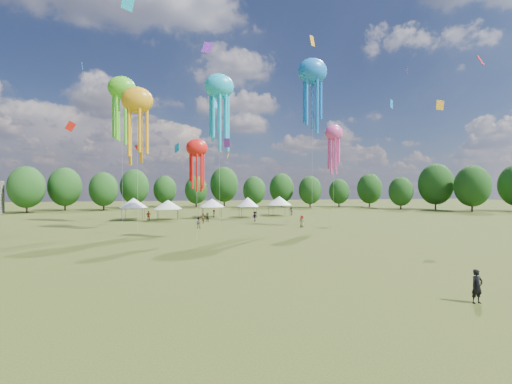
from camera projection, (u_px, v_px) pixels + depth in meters
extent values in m
plane|color=#384416|center=(337.00, 306.00, 18.41)|extent=(300.00, 300.00, 0.00)
imported|color=black|center=(477.00, 286.00, 18.90)|extent=(0.70, 0.47, 1.88)
imported|color=gray|center=(198.00, 223.00, 53.29)|extent=(0.94, 0.79, 1.74)
imported|color=gray|center=(214.00, 213.00, 73.48)|extent=(0.62, 0.86, 1.64)
imported|color=gray|center=(291.00, 211.00, 78.47)|extent=(0.88, 1.02, 1.81)
imported|color=gray|center=(255.00, 216.00, 64.52)|extent=(1.38, 1.17, 1.86)
imported|color=gray|center=(148.00, 216.00, 66.06)|extent=(1.11, 0.52, 1.85)
imported|color=gray|center=(207.00, 217.00, 63.97)|extent=(1.48, 1.44, 1.69)
imported|color=gray|center=(203.00, 218.00, 60.86)|extent=(0.59, 0.73, 1.74)
imported|color=gray|center=(302.00, 221.00, 55.06)|extent=(1.06, 1.07, 1.87)
cylinder|color=#47474C|center=(122.00, 215.00, 66.03)|extent=(0.08, 0.08, 2.29)
cylinder|color=#47474C|center=(125.00, 213.00, 69.71)|extent=(0.08, 0.08, 2.29)
cylinder|color=#47474C|center=(142.00, 214.00, 66.79)|extent=(0.08, 0.08, 2.29)
cylinder|color=#47474C|center=(145.00, 213.00, 70.47)|extent=(0.08, 0.08, 2.29)
cube|color=white|center=(134.00, 208.00, 68.24)|extent=(4.16, 4.16, 0.10)
cone|color=white|center=(134.00, 203.00, 68.22)|extent=(5.41, 5.41, 1.96)
cylinder|color=#47474C|center=(157.00, 215.00, 65.55)|extent=(0.08, 0.08, 2.07)
cylinder|color=#47474C|center=(159.00, 214.00, 69.28)|extent=(0.08, 0.08, 2.07)
cylinder|color=#47474C|center=(178.00, 215.00, 66.32)|extent=(0.08, 0.08, 2.07)
cylinder|color=#47474C|center=(178.00, 214.00, 70.05)|extent=(0.08, 0.08, 2.07)
cube|color=white|center=(168.00, 209.00, 67.78)|extent=(4.21, 4.21, 0.10)
cone|color=white|center=(168.00, 204.00, 67.77)|extent=(5.47, 5.47, 1.77)
cylinder|color=#47474C|center=(203.00, 213.00, 72.18)|extent=(0.08, 0.08, 2.10)
cylinder|color=#47474C|center=(203.00, 211.00, 75.97)|extent=(0.08, 0.08, 2.10)
cylinder|color=#47474C|center=(222.00, 212.00, 72.96)|extent=(0.08, 0.08, 2.10)
cylinder|color=#47474C|center=(220.00, 211.00, 76.75)|extent=(0.08, 0.08, 2.10)
cube|color=white|center=(212.00, 207.00, 74.45)|extent=(4.27, 4.27, 0.10)
cone|color=white|center=(212.00, 203.00, 74.43)|extent=(5.55, 5.55, 1.80)
cylinder|color=#47474C|center=(241.00, 213.00, 70.91)|extent=(0.08, 0.08, 2.27)
cylinder|color=#47474C|center=(239.00, 212.00, 74.08)|extent=(0.08, 0.08, 2.27)
cylinder|color=#47474C|center=(257.00, 213.00, 71.57)|extent=(0.08, 0.08, 2.27)
cylinder|color=#47474C|center=(254.00, 211.00, 74.73)|extent=(0.08, 0.08, 2.27)
cube|color=white|center=(248.00, 207.00, 72.81)|extent=(3.64, 3.64, 0.10)
cone|color=white|center=(248.00, 202.00, 72.79)|extent=(4.73, 4.73, 1.95)
cylinder|color=#47474C|center=(273.00, 211.00, 75.62)|extent=(0.08, 0.08, 2.32)
cylinder|color=#47474C|center=(269.00, 210.00, 79.48)|extent=(0.08, 0.08, 2.32)
cylinder|color=#47474C|center=(290.00, 211.00, 76.42)|extent=(0.08, 0.08, 2.32)
cylinder|color=#47474C|center=(285.00, 210.00, 80.28)|extent=(0.08, 0.08, 2.32)
cube|color=white|center=(279.00, 205.00, 77.93)|extent=(4.34, 4.34, 0.10)
cone|color=white|center=(279.00, 201.00, 77.92)|extent=(5.65, 5.65, 1.99)
ellipsoid|color=#FFAD1A|center=(137.00, 100.00, 49.52)|extent=(4.50, 3.15, 3.82)
cylinder|color=beige|center=(138.00, 166.00, 49.65)|extent=(0.03, 0.03, 19.14)
ellipsoid|color=#1CC2EF|center=(219.00, 86.00, 57.88)|extent=(4.97, 3.48, 4.22)
cylinder|color=beige|center=(219.00, 156.00, 58.04)|extent=(0.03, 0.03, 23.65)
ellipsoid|color=#F147A3|center=(334.00, 133.00, 54.41)|extent=(3.00, 2.10, 2.55)
cylinder|color=beige|center=(334.00, 180.00, 54.51)|extent=(0.03, 0.03, 15.18)
ellipsoid|color=#58DC24|center=(122.00, 88.00, 59.55)|extent=(4.72, 3.31, 4.01)
cylinder|color=beige|center=(122.00, 156.00, 59.71)|extent=(0.03, 0.03, 23.88)
ellipsoid|color=red|center=(197.00, 148.00, 41.82)|extent=(2.62, 1.84, 2.23)
cylinder|color=beige|center=(197.00, 194.00, 41.90)|extent=(0.03, 0.03, 11.31)
ellipsoid|color=blue|center=(312.00, 71.00, 60.65)|extent=(5.34, 3.74, 4.54)
cylinder|color=beige|center=(312.00, 147.00, 60.84)|extent=(0.03, 0.03, 27.18)
cube|color=blue|center=(215.00, 104.00, 76.30)|extent=(1.93, 1.20, 2.31)
cube|color=#1CC2EF|center=(311.00, 85.00, 72.95)|extent=(0.42, 0.73, 0.81)
cube|color=purple|center=(227.00, 143.00, 56.66)|extent=(1.07, 0.96, 1.48)
cube|color=red|center=(481.00, 60.00, 45.13)|extent=(1.51, 0.99, 1.55)
cube|color=blue|center=(392.00, 104.00, 56.28)|extent=(1.01, 0.87, 1.59)
cube|color=#1CC2EF|center=(128.00, 2.00, 43.80)|extent=(1.79, 1.20, 2.01)
cube|color=purple|center=(207.00, 47.00, 57.46)|extent=(2.09, 1.14, 2.27)
cube|color=red|center=(139.00, 148.00, 84.44)|extent=(2.08, 1.12, 2.11)
cube|color=#FFAD1A|center=(312.00, 41.00, 70.28)|extent=(1.62, 1.11, 2.32)
cube|color=blue|center=(388.00, 133.00, 79.95)|extent=(0.95, 1.93, 2.36)
cube|color=#F147A3|center=(305.00, 104.00, 83.06)|extent=(0.36, 1.68, 1.91)
cube|color=purple|center=(407.00, 70.00, 49.42)|extent=(0.44, 0.54, 0.85)
cube|color=red|center=(70.00, 126.00, 68.03)|extent=(2.00, 1.00, 2.13)
cube|color=#FFB10F|center=(228.00, 156.00, 70.58)|extent=(0.53, 1.37, 1.54)
cube|color=#FFAD1A|center=(440.00, 105.00, 48.13)|extent=(1.28, 0.30, 1.54)
cube|color=blue|center=(83.00, 68.00, 41.12)|extent=(0.41, 1.18, 1.37)
cube|color=#1CC2EF|center=(177.00, 148.00, 74.12)|extent=(1.04, 1.99, 2.41)
cylinder|color=#38281C|center=(27.00, 206.00, 85.40)|extent=(0.44, 0.44, 3.36)
ellipsoid|color=#1D4818|center=(27.00, 187.00, 85.33)|extent=(8.40, 8.40, 10.51)
cylinder|color=#38281C|center=(65.00, 205.00, 93.87)|extent=(0.44, 0.44, 3.41)
ellipsoid|color=#1D4818|center=(65.00, 187.00, 93.80)|extent=(8.53, 8.53, 10.66)
cylinder|color=#38281C|center=(104.00, 205.00, 95.45)|extent=(0.44, 0.44, 3.07)
ellipsoid|color=#1D4818|center=(104.00, 189.00, 95.39)|extent=(7.66, 7.66, 9.58)
cylinder|color=#38281C|center=(135.00, 203.00, 105.02)|extent=(0.44, 0.44, 3.43)
ellipsoid|color=#1D4818|center=(135.00, 187.00, 104.95)|extent=(8.58, 8.58, 10.73)
cylinder|color=#38281C|center=(165.00, 202.00, 112.30)|extent=(0.44, 0.44, 2.95)
ellipsoid|color=#1D4818|center=(165.00, 190.00, 112.25)|extent=(7.37, 7.37, 9.21)
cylinder|color=#38281C|center=(196.00, 203.00, 110.52)|extent=(0.44, 0.44, 2.89)
ellipsoid|color=#1D4818|center=(196.00, 190.00, 110.47)|extent=(7.23, 7.23, 9.04)
cylinder|color=#38281C|center=(224.00, 201.00, 116.80)|extent=(0.44, 0.44, 3.84)
ellipsoid|color=#1D4818|center=(224.00, 184.00, 116.72)|extent=(9.60, 9.60, 11.99)
cylinder|color=#38281C|center=(254.00, 203.00, 107.66)|extent=(0.44, 0.44, 2.84)
ellipsoid|color=#1D4818|center=(254.00, 190.00, 107.61)|extent=(7.11, 7.11, 8.89)
cylinder|color=#38281C|center=(282.00, 202.00, 112.17)|extent=(0.44, 0.44, 3.16)
ellipsoid|color=#1D4818|center=(282.00, 188.00, 112.11)|extent=(7.91, 7.91, 9.88)
cylinder|color=#38281C|center=(310.00, 203.00, 108.12)|extent=(0.44, 0.44, 2.88)
ellipsoid|color=#1D4818|center=(310.00, 190.00, 108.06)|extent=(7.21, 7.21, 9.01)
cylinder|color=#38281C|center=(339.00, 203.00, 112.22)|extent=(0.44, 0.44, 2.63)
ellipsoid|color=#1D4818|center=(339.00, 191.00, 112.17)|extent=(6.57, 6.57, 8.22)
cylinder|color=#38281C|center=(369.00, 202.00, 110.60)|extent=(0.44, 0.44, 3.13)
ellipsoid|color=#1D4818|center=(370.00, 189.00, 110.54)|extent=(7.81, 7.81, 9.77)
cylinder|color=#38281C|center=(401.00, 205.00, 99.57)|extent=(0.44, 0.44, 2.72)
ellipsoid|color=#1D4818|center=(401.00, 191.00, 99.52)|extent=(6.80, 6.80, 8.50)
cylinder|color=#38281C|center=(436.00, 203.00, 98.62)|extent=(0.44, 0.44, 3.81)
ellipsoid|color=#1D4818|center=(436.00, 184.00, 98.54)|extent=(9.52, 9.52, 11.90)
cylinder|color=#38281C|center=(472.00, 205.00, 90.42)|extent=(0.44, 0.44, 3.51)
ellipsoid|color=#1D4818|center=(472.00, 186.00, 90.35)|extent=(8.78, 8.78, 10.97)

